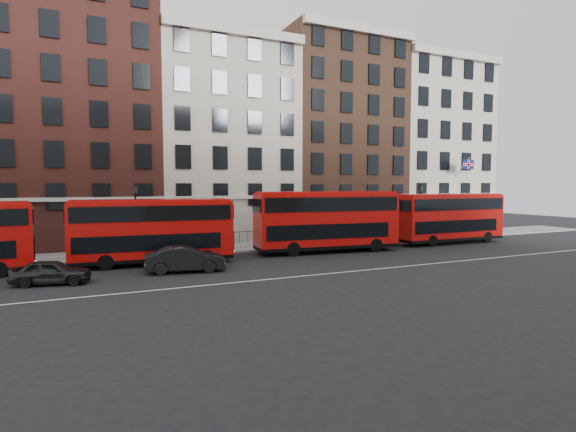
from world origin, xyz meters
name	(u,v)px	position (x,y,z in m)	size (l,w,h in m)	color
ground	(304,269)	(0.00, 0.00, 0.00)	(120.00, 120.00, 0.00)	black
pavement	(248,247)	(0.00, 10.50, 0.07)	(80.00, 5.00, 0.15)	slate
kerb	(258,251)	(0.00, 8.00, 0.08)	(80.00, 0.30, 0.16)	gray
road_centre_line	(319,274)	(0.00, -2.00, 0.01)	(70.00, 0.12, 0.01)	white
building_terrace	(218,134)	(-0.31, 17.88, 10.24)	(64.00, 11.95, 22.00)	#BAB5A1
bus_b	(153,230)	(-8.42, 5.58, 2.33)	(10.52, 3.38, 4.35)	red
bus_c	(327,220)	(4.82, 5.59, 2.57)	(11.62, 3.97, 4.79)	red
bus_d	(449,217)	(17.61, 5.58, 2.41)	(10.72, 2.69, 4.49)	red
car_rear	(51,272)	(-14.24, 1.71, 0.67)	(1.58, 3.93, 1.34)	black
car_front	(185,259)	(-7.01, 2.13, 0.79)	(1.67, 4.79, 1.58)	black
lamp_post_left	(136,216)	(-9.09, 9.09, 3.08)	(0.44, 0.44, 5.33)	black
lamp_post_right	(420,208)	(16.61, 8.30, 3.08)	(0.44, 0.44, 5.33)	black
traffic_light	(470,213)	(22.99, 8.26, 2.45)	(0.25, 0.45, 3.27)	black
iron_railings	(239,237)	(0.00, 12.70, 0.65)	(6.60, 0.06, 1.00)	black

